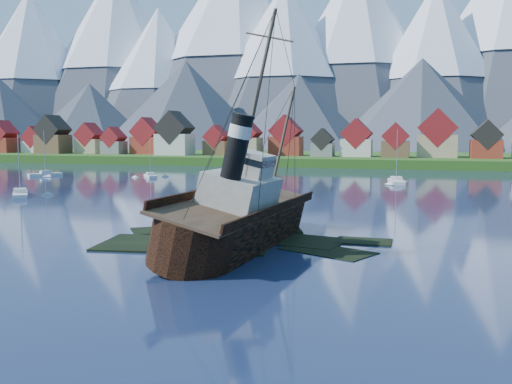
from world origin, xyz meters
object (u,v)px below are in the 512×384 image
(tugboat_wreck, at_px, (239,215))
(sailboat_c, at_px, (150,176))
(sailboat_a, at_px, (20,195))
(sailboat_b, at_px, (45,175))
(sailboat_e, at_px, (396,182))

(tugboat_wreck, xyz_separation_m, sailboat_c, (-50.41, 79.83, -2.91))
(sailboat_a, height_order, sailboat_b, sailboat_b)
(sailboat_a, relative_size, sailboat_b, 0.95)
(tugboat_wreck, xyz_separation_m, sailboat_a, (-53.22, 32.18, -2.89))
(sailboat_b, xyz_separation_m, sailboat_c, (29.52, 3.97, -0.06))
(sailboat_a, bearing_deg, tugboat_wreck, -69.06)
(sailboat_c, bearing_deg, tugboat_wreck, -94.66)
(tugboat_wreck, xyz_separation_m, sailboat_e, (13.00, 79.44, -2.87))
(sailboat_a, bearing_deg, sailboat_b, 83.54)
(tugboat_wreck, relative_size, sailboat_b, 2.48)
(sailboat_a, xyz_separation_m, sailboat_b, (-26.70, 43.67, 0.03))
(sailboat_a, bearing_deg, sailboat_e, -2.38)
(tugboat_wreck, height_order, sailboat_a, tugboat_wreck)
(tugboat_wreck, bearing_deg, sailboat_b, 140.82)
(tugboat_wreck, height_order, sailboat_c, tugboat_wreck)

